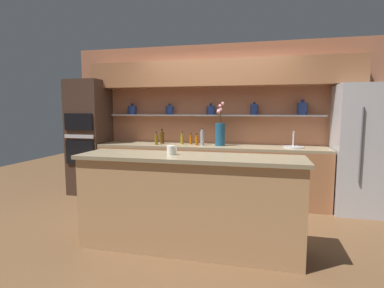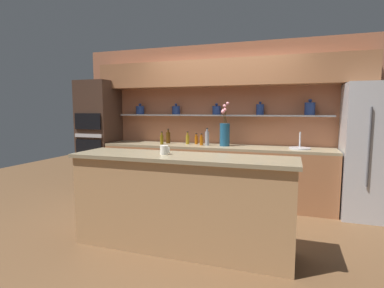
# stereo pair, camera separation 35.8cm
# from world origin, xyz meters

# --- Properties ---
(ground_plane) EXTENTS (12.00, 12.00, 0.00)m
(ground_plane) POSITION_xyz_m (0.00, 0.00, 0.00)
(ground_plane) COLOR brown
(back_wall_unit) EXTENTS (5.20, 0.44, 2.60)m
(back_wall_unit) POSITION_xyz_m (-0.00, 1.53, 1.55)
(back_wall_unit) COLOR #A86647
(back_wall_unit) RESTS_ON ground_plane
(back_counter_unit) EXTENTS (3.71, 0.62, 0.92)m
(back_counter_unit) POSITION_xyz_m (-0.10, 1.24, 0.46)
(back_counter_unit) COLOR #99603D
(back_counter_unit) RESTS_ON ground_plane
(island_counter) EXTENTS (2.40, 0.61, 1.02)m
(island_counter) POSITION_xyz_m (0.00, -0.53, 0.51)
(island_counter) COLOR tan
(island_counter) RESTS_ON ground_plane
(refrigerator) EXTENTS (0.82, 0.73, 1.86)m
(refrigerator) POSITION_xyz_m (2.19, 1.20, 0.93)
(refrigerator) COLOR #B7B7BC
(refrigerator) RESTS_ON ground_plane
(oven_tower) EXTENTS (0.62, 0.64, 2.02)m
(oven_tower) POSITION_xyz_m (-2.29, 1.24, 1.01)
(oven_tower) COLOR #3D281E
(oven_tower) RESTS_ON ground_plane
(flower_vase) EXTENTS (0.16, 0.19, 0.71)m
(flower_vase) POSITION_xyz_m (0.08, 1.25, 1.14)
(flower_vase) COLOR navy
(flower_vase) RESTS_ON back_counter_unit
(sink_fixture) EXTENTS (0.31, 0.31, 0.25)m
(sink_fixture) POSITION_xyz_m (1.22, 1.25, 0.94)
(sink_fixture) COLOR #B7B7BC
(sink_fixture) RESTS_ON back_counter_unit
(bottle_sauce_0) EXTENTS (0.05, 0.05, 0.19)m
(bottle_sauce_0) POSITION_xyz_m (-0.44, 1.36, 1.00)
(bottle_sauce_0) COLOR #9E4C0A
(bottle_sauce_0) RESTS_ON back_counter_unit
(bottle_oil_1) EXTENTS (0.05, 0.05, 0.22)m
(bottle_oil_1) POSITION_xyz_m (-0.98, 1.14, 1.01)
(bottle_oil_1) COLOR brown
(bottle_oil_1) RESTS_ON back_counter_unit
(bottle_spirit_2) EXTENTS (0.07, 0.07, 0.25)m
(bottle_spirit_2) POSITION_xyz_m (-0.94, 1.32, 1.02)
(bottle_spirit_2) COLOR #4C2D0C
(bottle_spirit_2) RESTS_ON back_counter_unit
(bottle_spirit_3) EXTENTS (0.07, 0.07, 0.29)m
(bottle_spirit_3) POSITION_xyz_m (-0.21, 1.24, 1.04)
(bottle_spirit_3) COLOR gray
(bottle_spirit_3) RESTS_ON back_counter_unit
(bottle_oil_4) EXTENTS (0.06, 0.06, 0.21)m
(bottle_oil_4) POSITION_xyz_m (-0.58, 1.31, 1.00)
(bottle_oil_4) COLOR olive
(bottle_oil_4) RESTS_ON back_counter_unit
(bottle_sauce_5) EXTENTS (0.06, 0.06, 0.19)m
(bottle_sauce_5) POSITION_xyz_m (-0.30, 1.22, 1.00)
(bottle_sauce_5) COLOR #9E4C0A
(bottle_sauce_5) RESTS_ON back_counter_unit
(coffee_mug) EXTENTS (0.11, 0.09, 0.10)m
(coffee_mug) POSITION_xyz_m (-0.20, -0.53, 1.07)
(coffee_mug) COLOR silver
(coffee_mug) RESTS_ON island_counter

